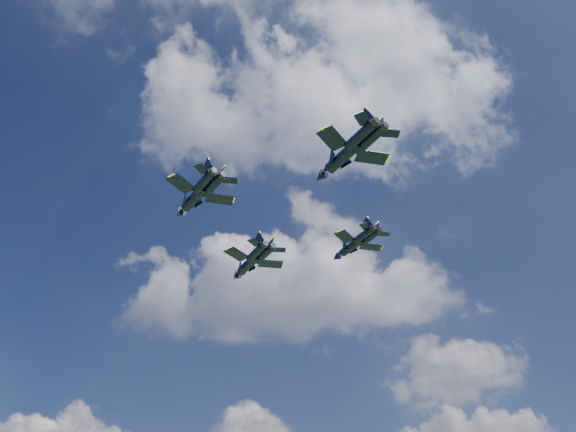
% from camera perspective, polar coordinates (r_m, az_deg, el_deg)
% --- Properties ---
extents(jet_lead, '(14.25, 16.07, 4.15)m').
position_cam_1_polar(jet_lead, '(118.81, -4.11, -4.96)').
color(jet_lead, black).
extents(jet_left, '(14.13, 14.44, 3.89)m').
position_cam_1_polar(jet_left, '(98.55, -9.57, 1.75)').
color(jet_left, black).
extents(jet_right, '(12.87, 13.57, 3.60)m').
position_cam_1_polar(jet_right, '(115.42, 6.38, -3.13)').
color(jet_right, black).
extents(jet_slot, '(15.43, 16.25, 4.31)m').
position_cam_1_polar(jet_slot, '(93.85, 5.45, 5.92)').
color(jet_slot, black).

